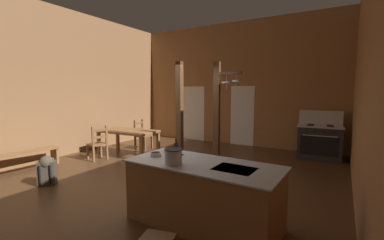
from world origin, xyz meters
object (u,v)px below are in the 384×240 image
object	(u,v)px
dining_table	(128,133)
mixing_bowl_on_counter	(156,154)
stove_range	(319,141)
backpack	(47,169)
stockpot_on_counter	(173,157)
ladderback_chair_by_post	(98,144)
bottle_tall_on_counter	(176,149)
ladderback_chair_near_window	(142,135)
kitchen_island	(203,194)
bench_along_left_wall	(23,157)

from	to	relation	value
dining_table	mixing_bowl_on_counter	xyz separation A→B (m)	(2.97, -2.46, 0.27)
stove_range	backpack	distance (m)	6.81
backpack	stockpot_on_counter	bearing A→B (deg)	-0.63
ladderback_chair_by_post	mixing_bowl_on_counter	size ratio (longest dim) A/B	5.73
mixing_bowl_on_counter	bottle_tall_on_counter	size ratio (longest dim) A/B	0.66
ladderback_chair_near_window	mixing_bowl_on_counter	bearing A→B (deg)	-46.12
kitchen_island	bottle_tall_on_counter	xyz separation A→B (m)	(-0.58, 0.20, 0.55)
stockpot_on_counter	kitchen_island	bearing A→B (deg)	36.23
ladderback_chair_near_window	backpack	xyz separation A→B (m)	(0.52, -3.46, -0.14)
stove_range	bottle_tall_on_counter	world-z (taller)	stove_range
dining_table	bottle_tall_on_counter	size ratio (longest dim) A/B	6.95
dining_table	bottle_tall_on_counter	xyz separation A→B (m)	(3.19, -2.23, 0.34)
ladderback_chair_near_window	mixing_bowl_on_counter	xyz separation A→B (m)	(3.16, -3.28, 0.47)
kitchen_island	ladderback_chair_by_post	size ratio (longest dim) A/B	2.32
bench_along_left_wall	mixing_bowl_on_counter	world-z (taller)	mixing_bowl_on_counter
backpack	mixing_bowl_on_counter	size ratio (longest dim) A/B	3.60
stove_range	stockpot_on_counter	bearing A→B (deg)	-105.90
stockpot_on_counter	ladderback_chair_by_post	bearing A→B (deg)	153.94
kitchen_island	ladderback_chair_by_post	world-z (taller)	ladderback_chair_by_post
dining_table	kitchen_island	bearing A→B (deg)	-32.76
ladderback_chair_by_post	bench_along_left_wall	distance (m)	1.73
ladderback_chair_by_post	bottle_tall_on_counter	bearing A→B (deg)	-21.77
ladderback_chair_by_post	mixing_bowl_on_counter	world-z (taller)	same
stockpot_on_counter	mixing_bowl_on_counter	xyz separation A→B (m)	(-0.48, 0.21, -0.07)
stove_range	ladderback_chair_by_post	xyz separation A→B (m)	(-5.22, -3.24, -0.03)
mixing_bowl_on_counter	stove_range	bearing A→B (deg)	68.44
kitchen_island	bottle_tall_on_counter	distance (m)	0.82
stove_range	bench_along_left_wall	world-z (taller)	stove_range
ladderback_chair_near_window	dining_table	bearing A→B (deg)	-77.06
ladderback_chair_by_post	bottle_tall_on_counter	world-z (taller)	bottle_tall_on_counter
kitchen_island	bottle_tall_on_counter	size ratio (longest dim) A/B	8.77
kitchen_island	ladderback_chair_near_window	size ratio (longest dim) A/B	2.32
ladderback_chair_near_window	ladderback_chair_by_post	world-z (taller)	same
bottle_tall_on_counter	ladderback_chair_by_post	bearing A→B (deg)	158.23
bench_along_left_wall	bottle_tall_on_counter	world-z (taller)	bottle_tall_on_counter
stove_range	dining_table	xyz separation A→B (m)	(-4.89, -2.42, 0.17)
ladderback_chair_near_window	stockpot_on_counter	size ratio (longest dim) A/B	2.95
ladderback_chair_by_post	ladderback_chair_near_window	bearing A→B (deg)	85.31
kitchen_island	stockpot_on_counter	distance (m)	0.69
stove_range	dining_table	world-z (taller)	stove_range
ladderback_chair_near_window	bottle_tall_on_counter	distance (m)	4.59
bottle_tall_on_counter	backpack	bearing A→B (deg)	-171.94
backpack	mixing_bowl_on_counter	bearing A→B (deg)	3.89
ladderback_chair_by_post	bench_along_left_wall	world-z (taller)	ladderback_chair_by_post
dining_table	ladderback_chair_by_post	world-z (taller)	ladderback_chair_by_post
bottle_tall_on_counter	bench_along_left_wall	bearing A→B (deg)	-178.30
ladderback_chair_by_post	dining_table	bearing A→B (deg)	68.48
bench_along_left_wall	dining_table	bearing A→B (deg)	64.66
ladderback_chair_near_window	stockpot_on_counter	xyz separation A→B (m)	(3.64, -3.50, 0.54)
bottle_tall_on_counter	ladderback_chair_near_window	bearing A→B (deg)	137.87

